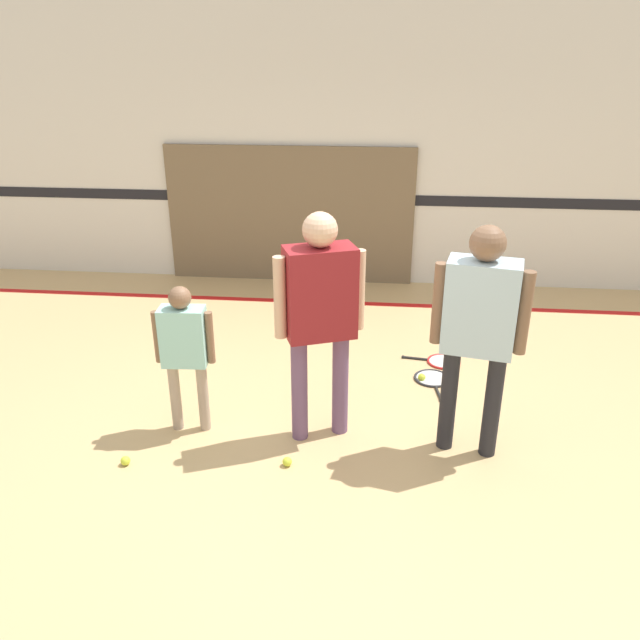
% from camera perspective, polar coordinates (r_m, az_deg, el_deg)
% --- Properties ---
extents(ground_plane, '(16.00, 16.00, 0.00)m').
position_cam_1_polar(ground_plane, '(4.68, -1.74, -11.03)').
color(ground_plane, tan).
extents(wall_back, '(16.00, 0.07, 3.20)m').
position_cam_1_polar(wall_back, '(7.46, 1.67, 15.37)').
color(wall_back, silver).
rests_on(wall_back, ground_plane).
extents(wall_panel, '(2.97, 0.05, 1.63)m').
position_cam_1_polar(wall_panel, '(7.62, -2.79, 9.54)').
color(wall_panel, '#756047').
rests_on(wall_panel, ground_plane).
extents(floor_stripe, '(14.40, 0.10, 0.01)m').
position_cam_1_polar(floor_stripe, '(7.11, 1.06, 1.63)').
color(floor_stripe, red).
rests_on(floor_stripe, ground_plane).
extents(person_instructor, '(0.61, 0.41, 1.69)m').
position_cam_1_polar(person_instructor, '(4.28, -0.00, 1.42)').
color(person_instructor, '#6B4C70').
rests_on(person_instructor, ground_plane).
extents(person_student_left, '(0.44, 0.20, 1.15)m').
position_cam_1_polar(person_student_left, '(4.58, -12.31, -2.16)').
color(person_student_left, tan).
rests_on(person_student_left, ground_plane).
extents(person_student_right, '(0.62, 0.35, 1.66)m').
position_cam_1_polar(person_student_right, '(4.23, 14.37, 0.08)').
color(person_student_right, '#232328').
rests_on(person_student_right, ground_plane).
extents(racket_spare_on_floor, '(0.36, 0.57, 0.03)m').
position_cam_1_polar(racket_spare_on_floor, '(5.55, 10.25, -5.34)').
color(racket_spare_on_floor, '#28282D').
rests_on(racket_spare_on_floor, ground_plane).
extents(racket_second_spare, '(0.56, 0.35, 0.03)m').
position_cam_1_polar(racket_second_spare, '(5.87, 11.05, -3.72)').
color(racket_second_spare, red).
rests_on(racket_second_spare, ground_plane).
extents(tennis_ball_near_instructor, '(0.07, 0.07, 0.07)m').
position_cam_1_polar(tennis_ball_near_instructor, '(4.43, -3.02, -12.81)').
color(tennis_ball_near_instructor, '#CCE038').
rests_on(tennis_ball_near_instructor, ground_plane).
extents(tennis_ball_by_spare_racket, '(0.07, 0.07, 0.07)m').
position_cam_1_polar(tennis_ball_by_spare_racket, '(5.52, 9.28, -5.19)').
color(tennis_ball_by_spare_racket, '#CCE038').
rests_on(tennis_ball_by_spare_racket, ground_plane).
extents(tennis_ball_stray_left, '(0.07, 0.07, 0.07)m').
position_cam_1_polar(tennis_ball_stray_left, '(4.63, -17.36, -12.18)').
color(tennis_ball_stray_left, '#CCE038').
rests_on(tennis_ball_stray_left, ground_plane).
extents(tennis_ball_stray_right, '(0.07, 0.07, 0.07)m').
position_cam_1_polar(tennis_ball_stray_right, '(5.66, 12.13, -4.65)').
color(tennis_ball_stray_right, '#CCE038').
rests_on(tennis_ball_stray_right, ground_plane).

